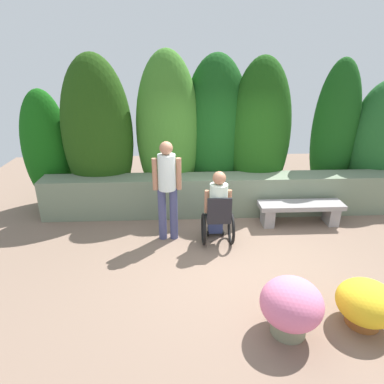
# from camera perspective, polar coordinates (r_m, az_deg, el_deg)

# --- Properties ---
(ground_plane) EXTENTS (12.33, 12.33, 0.00)m
(ground_plane) POSITION_cam_1_polar(r_m,az_deg,el_deg) (5.53, 7.67, -11.35)
(ground_plane) COLOR #7D6554
(stone_retaining_wall) EXTENTS (7.27, 0.56, 0.82)m
(stone_retaining_wall) POSITION_cam_1_polar(r_m,az_deg,el_deg) (6.86, 5.35, -0.44)
(stone_retaining_wall) COLOR slate
(stone_retaining_wall) RESTS_ON ground
(hedge_backdrop) EXTENTS (8.42, 1.25, 3.20)m
(hedge_backdrop) POSITION_cam_1_polar(r_m,az_deg,el_deg) (7.11, 4.67, 9.64)
(hedge_backdrop) COLOR #145711
(hedge_backdrop) RESTS_ON ground
(stone_bench) EXTENTS (1.62, 0.42, 0.44)m
(stone_bench) POSITION_cam_1_polar(r_m,az_deg,el_deg) (6.74, 18.10, -2.95)
(stone_bench) COLOR gray
(stone_bench) RESTS_ON ground
(person_in_wheelchair) EXTENTS (0.53, 0.66, 1.33)m
(person_in_wheelchair) POSITION_cam_1_polar(r_m,az_deg,el_deg) (5.67, 4.45, -3.10)
(person_in_wheelchair) COLOR black
(person_in_wheelchair) RESTS_ON ground
(person_standing_companion) EXTENTS (0.49, 0.30, 1.78)m
(person_standing_companion) POSITION_cam_1_polar(r_m,az_deg,el_deg) (5.63, -4.29, 1.25)
(person_standing_companion) COLOR #42456F
(person_standing_companion) RESTS_ON ground
(flower_pot_purple_near) EXTENTS (0.72, 0.72, 0.71)m
(flower_pot_purple_near) POSITION_cam_1_polar(r_m,az_deg,el_deg) (4.19, 16.63, -18.29)
(flower_pot_purple_near) COLOR gray
(flower_pot_purple_near) RESTS_ON ground
(flower_pot_terracotta_by_wall) EXTENTS (0.70, 0.70, 0.57)m
(flower_pot_terracotta_by_wall) POSITION_cam_1_polar(r_m,az_deg,el_deg) (4.68, 27.72, -16.66)
(flower_pot_terracotta_by_wall) COLOR #945526
(flower_pot_terracotta_by_wall) RESTS_ON ground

